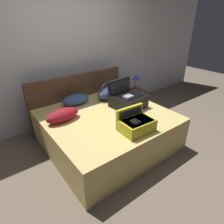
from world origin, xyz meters
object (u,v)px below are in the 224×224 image
bed (107,130)px  nightstand (134,101)px  table_lamp (136,78)px  hard_case_large (128,100)px  hard_case_medium (136,124)px  pillow_near_headboard (76,100)px  pillow_center_head (63,115)px  duffel_bag (110,92)px

bed → nightstand: (1.22, 0.64, -0.04)m
nightstand → table_lamp: bearing=0.0°
hard_case_large → hard_case_medium: bearing=-128.1°
pillow_near_headboard → pillow_center_head: (-0.43, -0.40, 0.00)m
bed → hard_case_large: bearing=2.3°
pillow_near_headboard → nightstand: pillow_near_headboard is taller
bed → table_lamp: (1.22, 0.64, 0.49)m
hard_case_medium → pillow_center_head: size_ratio=0.88×
hard_case_large → hard_case_medium: 0.75m
bed → pillow_near_headboard: (-0.20, 0.64, 0.37)m
duffel_bag → pillow_near_headboard: (-0.65, 0.12, -0.03)m
hard_case_medium → duffel_bag: (0.40, 1.13, 0.01)m
duffel_bag → nightstand: duffel_bag is taller
pillow_center_head → bed: bearing=-21.4°
duffel_bag → nightstand: bearing=8.4°
nightstand → duffel_bag: bearing=-171.6°
bed → duffel_bag: size_ratio=3.04×
hard_case_medium → pillow_center_head: bearing=130.9°
hard_case_medium → pillow_center_head: hard_case_medium is taller
nightstand → table_lamp: (0.00, 0.00, 0.53)m
hard_case_large → duffel_bag: bearing=85.9°
table_lamp → hard_case_medium: bearing=-133.3°
hard_case_large → hard_case_medium: hard_case_large is taller
pillow_near_headboard → pillow_center_head: size_ratio=0.93×
hard_case_medium → duffel_bag: 1.20m
bed → table_lamp: table_lamp is taller
bed → hard_case_large: 0.61m
pillow_center_head → table_lamp: 1.89m
hard_case_large → table_lamp: size_ratio=1.42×
hard_case_medium → nightstand: hard_case_medium is taller
bed → pillow_near_headboard: bearing=107.6°
pillow_center_head → nightstand: size_ratio=1.06×
bed → pillow_near_headboard: pillow_near_headboard is taller
pillow_center_head → table_lamp: (1.85, 0.39, 0.12)m
bed → nightstand: size_ratio=3.84×
bed → table_lamp: bearing=27.6°
duffel_bag → table_lamp: bearing=8.4°
bed → hard_case_medium: 0.72m
bed → pillow_center_head: bearing=158.6°
nightstand → bed: bearing=-152.4°
bed → nightstand: bearing=27.6°
duffel_bag → pillow_near_headboard: bearing=169.4°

